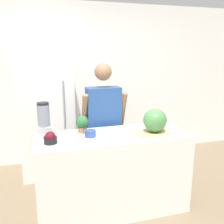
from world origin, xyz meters
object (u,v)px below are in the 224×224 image
blender (44,121)px  potted_plant (82,123)px  watermelon (155,120)px  bowl_cream (74,137)px  person (104,126)px  bowl_small_blue (90,133)px  bowl_cherries (50,138)px  refrigerator (47,113)px

blender → potted_plant: 0.42m
watermelon → bowl_cream: size_ratio=1.51×
person → watermelon: 0.78m
watermelon → bowl_small_blue: bearing=174.3°
watermelon → bowl_cherries: bearing=-179.5°
watermelon → bowl_cream: 0.91m
bowl_cherries → bowl_small_blue: (0.42, 0.08, -0.01)m
watermelon → bowl_cherries: size_ratio=2.00×
refrigerator → potted_plant: size_ratio=9.45×
refrigerator → watermelon: (1.14, -1.30, 0.14)m
person → bowl_cherries: person is taller
refrigerator → bowl_small_blue: (0.41, -1.23, 0.03)m
person → blender: bearing=-152.4°
blender → watermelon: bearing=-10.2°
watermelon → person: bearing=125.7°
refrigerator → blender: (-0.06, -1.09, 0.17)m
bowl_small_blue → blender: (-0.47, 0.14, 0.14)m
potted_plant → watermelon: bearing=-16.5°
person → watermelon: bearing=-54.3°
refrigerator → bowl_cherries: refrigerator is taller
bowl_cherries → bowl_cream: bowl_cherries is taller
refrigerator → bowl_cherries: bearing=-90.3°
person → potted_plant: (-0.34, -0.38, 0.17)m
refrigerator → bowl_cream: 1.31m
bowl_small_blue → potted_plant: (-0.06, 0.16, 0.07)m
refrigerator → blender: 1.10m
blender → potted_plant: size_ratio=1.90×
potted_plant → bowl_cherries: bearing=-146.4°
bowl_small_blue → potted_plant: 0.18m
person → bowl_cream: person is taller
bowl_small_blue → potted_plant: size_ratio=0.61×
bowl_small_blue → blender: 0.51m
watermelon → bowl_small_blue: size_ratio=2.19×
bowl_small_blue → bowl_cherries: bearing=-168.9°
blender → bowl_cherries: bearing=-77.7°
bowl_cream → person: bearing=52.1°
bowl_cream → blender: size_ratio=0.47×
bowl_small_blue → blender: bearing=163.1°
blender → potted_plant: (0.41, 0.02, -0.07)m
refrigerator → bowl_small_blue: size_ratio=15.45×
bowl_cream → potted_plant: potted_plant is taller
bowl_cream → bowl_small_blue: bowl_cream is taller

